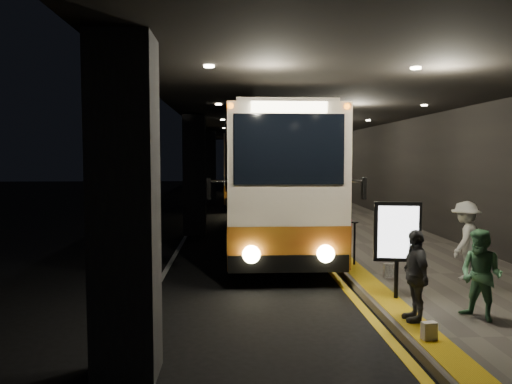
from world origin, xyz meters
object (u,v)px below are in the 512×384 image
object	(u,v)px
passenger_waiting_green	(481,275)
bag_polka	(390,271)
coach_third	(245,169)
info_sign	(397,234)
coach_main	(267,184)
bag_plain	(429,331)
coach_second	(247,171)
passenger_waiting_white	(465,240)
passenger_boarding	(345,224)
passenger_waiting_grey	(415,275)
stanchion_post	(354,244)

from	to	relation	value
passenger_waiting_green	bag_polka	bearing A→B (deg)	158.26
coach_third	info_sign	world-z (taller)	coach_third
coach_main	passenger_waiting_green	world-z (taller)	coach_main
bag_plain	coach_second	bearing A→B (deg)	94.55
passenger_waiting_white	passenger_boarding	bearing A→B (deg)	-99.52
coach_second	passenger_boarding	bearing A→B (deg)	-83.15
coach_second	passenger_waiting_grey	world-z (taller)	coach_second
info_sign	coach_third	bearing A→B (deg)	101.71
passenger_waiting_green	passenger_waiting_white	world-z (taller)	passenger_waiting_white
bag_plain	stanchion_post	bearing A→B (deg)	88.30
coach_main	bag_polka	size ratio (longest dim) A/B	40.32
coach_second	stanchion_post	xyz separation A→B (m)	(2.11, -19.39, -1.27)
stanchion_post	bag_polka	bearing A→B (deg)	-70.43
coach_third	passenger_waiting_white	distance (m)	35.95
coach_second	passenger_boarding	xyz separation A→B (m)	(2.10, -18.28, -0.91)
info_sign	stanchion_post	distance (m)	3.09
coach_third	bag_polka	xyz separation A→B (m)	(2.31, -35.55, -1.47)
coach_second	passenger_waiting_green	xyz separation A→B (m)	(3.18, -23.67, -1.05)
coach_third	stanchion_post	world-z (taller)	coach_third
passenger_waiting_white	stanchion_post	world-z (taller)	passenger_waiting_white
passenger_waiting_green	passenger_boarding	bearing A→B (deg)	158.18
info_sign	passenger_waiting_white	bearing A→B (deg)	44.65
passenger_waiting_white	stanchion_post	xyz separation A→B (m)	(-2.12, 1.52, -0.33)
coach_main	coach_second	size ratio (longest dim) A/B	1.00
coach_third	stanchion_post	size ratio (longest dim) A/B	11.03
passenger_waiting_green	bag_plain	bearing A→B (deg)	-87.36
coach_main	passenger_waiting_white	size ratio (longest dim) A/B	7.48
passenger_waiting_grey	bag_polka	distance (m)	3.05
passenger_boarding	passenger_waiting_green	world-z (taller)	passenger_boarding
coach_second	passenger_waiting_white	size ratio (longest dim) A/B	7.45
stanchion_post	coach_main	bearing A→B (deg)	112.08
passenger_boarding	info_sign	distance (m)	4.12
bag_plain	passenger_waiting_green	bearing A→B (deg)	35.75
passenger_boarding	stanchion_post	bearing A→B (deg)	165.59
coach_main	bag_polka	distance (m)	6.62
passenger_waiting_white	stanchion_post	distance (m)	2.63
passenger_waiting_white	bag_polka	xyz separation A→B (m)	(-1.64, 0.17, -0.71)
coach_second	passenger_boarding	world-z (taller)	coach_second
passenger_waiting_white	coach_second	bearing A→B (deg)	-127.05
coach_second	passenger_waiting_grey	size ratio (longest dim) A/B	8.48
stanchion_post	info_sign	bearing A→B (deg)	-88.66
coach_main	passenger_waiting_green	distance (m)	9.43
coach_third	passenger_waiting_green	size ratio (longest dim) A/B	7.85
coach_main	passenger_waiting_grey	distance (m)	9.15
passenger_waiting_grey	coach_third	bearing A→B (deg)	-177.85
bag_plain	coach_main	bearing A→B (deg)	99.97
passenger_waiting_green	stanchion_post	distance (m)	4.42
passenger_boarding	bag_polka	xyz separation A→B (m)	(0.48, -2.45, -0.73)
coach_third	info_sign	size ratio (longest dim) A/B	6.38
bag_polka	passenger_waiting_green	bearing A→B (deg)	-78.63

